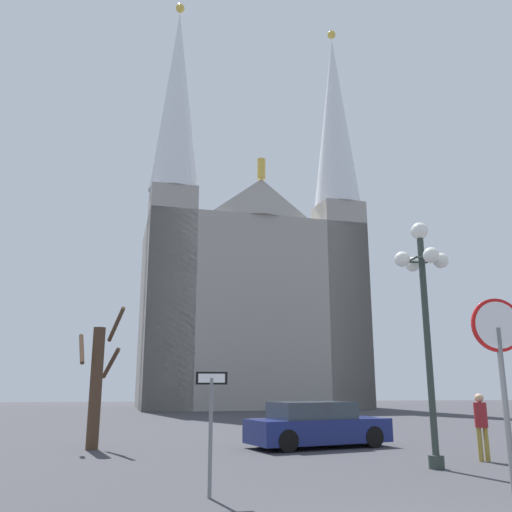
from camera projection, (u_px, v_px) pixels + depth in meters
The scene contains 7 objects.
cathedral at pixel (252, 283), 47.07m from camera, with size 19.46×12.38×35.44m.
stop_sign at pixel (501, 364), 7.66m from camera, with size 0.77×0.08×3.11m.
one_way_arrow_sign at pixel (211, 418), 9.48m from camera, with size 0.57×0.07×2.11m.
street_lamp at pixel (424, 295), 13.34m from camera, with size 1.41×1.41×5.92m.
bare_tree at pixel (97, 382), 16.55m from camera, with size 1.47×1.45×4.29m.
parked_car_near_navy at pixel (317, 426), 16.79m from camera, with size 4.71×2.87×1.37m.
pedestrian_walking at pixel (481, 420), 13.82m from camera, with size 0.32×0.32×1.67m.
Camera 1 is at (-2.94, -5.99, 1.88)m, focal length 37.81 mm.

